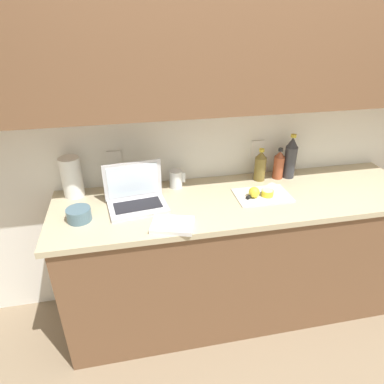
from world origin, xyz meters
TOP-DOWN VIEW (x-y plane):
  - ground_plane at (0.00, 0.00)m, footprint 12.00×12.00m
  - wall_back at (-0.00, 0.24)m, footprint 5.20×0.38m
  - counter_unit at (0.02, 0.00)m, footprint 2.26×0.63m
  - laptop at (-0.63, 0.05)m, footprint 0.36×0.27m
  - cutting_board at (0.14, -0.01)m, footprint 0.33×0.23m
  - knife at (0.10, 0.01)m, footprint 0.26×0.19m
  - lemon_half_cut at (0.16, -0.02)m, footprint 0.07×0.07m
  - lemon_whole_beside at (0.07, -0.02)m, footprint 0.07×0.07m
  - bottle_green_soda at (0.41, 0.21)m, footprint 0.08×0.08m
  - bottle_oil_tall at (0.33, 0.21)m, footprint 0.07×0.07m
  - bottle_water_clear at (0.20, 0.21)m, footprint 0.08×0.08m
  - measuring_cup at (-0.36, 0.22)m, footprint 0.10×0.08m
  - bowl_white at (-0.94, -0.06)m, footprint 0.13×0.13m
  - paper_towel_roll at (-0.99, 0.23)m, footprint 0.12×0.12m
  - dish_towel at (-0.46, -0.23)m, footprint 0.26×0.22m

SIDE VIEW (x-z plane):
  - ground_plane at x=0.00m, z-range 0.00..0.00m
  - counter_unit at x=0.02m, z-range 0.01..0.93m
  - cutting_board at x=0.14m, z-range 0.92..0.92m
  - dish_towel at x=-0.46m, z-range 0.92..0.94m
  - knife at x=0.10m, z-range 0.92..0.94m
  - lemon_half_cut at x=0.16m, z-range 0.92..0.96m
  - bowl_white at x=-0.94m, z-range 0.92..0.99m
  - lemon_whole_beside at x=0.07m, z-range 0.92..0.99m
  - measuring_cup at x=-0.36m, z-range 0.92..1.03m
  - laptop at x=-0.63m, z-range 0.85..1.10m
  - bottle_oil_tall at x=0.33m, z-range 0.91..1.12m
  - bottle_water_clear at x=0.20m, z-range 0.91..1.12m
  - paper_towel_roll at x=-0.99m, z-range 0.92..1.16m
  - bottle_green_soda at x=0.41m, z-range 0.90..1.21m
  - wall_back at x=0.00m, z-range 0.26..2.86m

